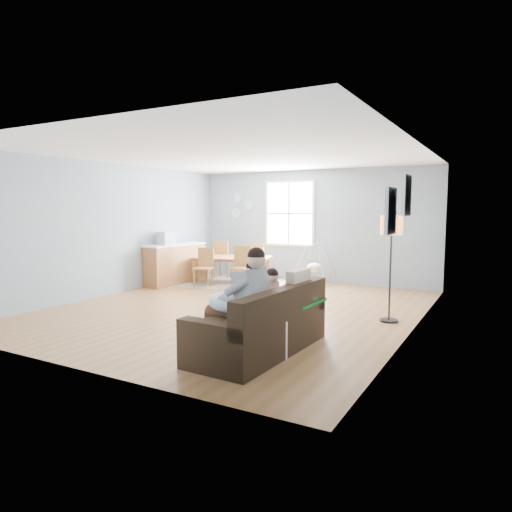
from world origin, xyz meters
The scene contains 22 objects.
room centered at (0.00, 0.00, 2.42)m, with size 8.40×9.40×3.90m.
window centered at (-0.60, 3.46, 1.65)m, with size 1.32×0.08×1.62m.
pictures centered at (2.97, -1.05, 1.85)m, with size 0.05×1.34×0.74m.
wall_plates centered at (-2.00, 3.47, 1.83)m, with size 0.67×0.02×0.66m.
sofa centered at (1.56, -1.96, 0.29)m, with size 0.98×2.10×0.83m.
green_throw centered at (1.52, -1.27, 0.53)m, with size 0.94×0.75×0.04m, color #166226.
beige_pillow centered at (1.80, -1.43, 0.75)m, with size 0.13×0.47×0.47m, color #C1AE93.
father centered at (1.42, -2.25, 0.71)m, with size 0.96×0.46×1.34m.
nursing_pillow centered at (1.26, -2.24, 0.65)m, with size 0.54×0.54×0.15m, color silver.
infant centered at (1.26, -2.21, 0.74)m, with size 0.21×0.39×0.14m.
toddler centered at (1.49, -1.76, 0.70)m, with size 0.53×0.29×0.81m.
floor_lamp centered at (2.57, 0.36, 1.38)m, with size 0.34×0.34×1.67m.
storage_cube centered at (1.69, -2.18, 0.23)m, with size 0.50×0.47×0.46m.
rug centered at (-1.58, 2.32, 0.01)m, with size 2.49×1.89×0.01m, color gray.
dining_table centered at (-1.58, 2.32, 0.31)m, with size 1.79×1.00×0.63m, color #9B5432.
chair_sw centered at (-1.86, 1.61, 0.50)m, with size 0.49×0.49×0.88m.
chair_se centered at (-1.00, 1.83, 0.53)m, with size 0.54×0.54×0.94m.
chair_nw centered at (-2.17, 2.80, 0.55)m, with size 0.50×0.50×0.96m.
chair_ne centered at (-1.29, 3.02, 0.53)m, with size 0.52×0.52×0.93m.
counter centered at (-2.70, 1.61, 0.48)m, with size 0.62×1.72×0.94m.
monitor centered at (-2.71, 1.28, 1.10)m, with size 0.38×0.36×0.30m.
baby_swing centered at (0.22, 3.10, 0.41)m, with size 0.92×0.93×0.92m.
Camera 1 is at (4.16, -6.83, 1.78)m, focal length 32.00 mm.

